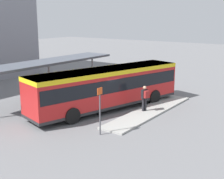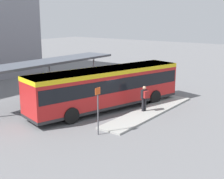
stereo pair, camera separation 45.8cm
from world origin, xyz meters
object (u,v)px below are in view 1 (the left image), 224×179
platform_sign (100,109)px  bicycle_white (146,82)px  pedestrian_waiting (145,97)px  bicycle_yellow (139,81)px  city_bus (107,86)px  bicycle_black (152,82)px  bicycle_orange (136,80)px

platform_sign → bicycle_white: bearing=18.8°
pedestrian_waiting → platform_sign: bearing=113.6°
bicycle_yellow → city_bus: bearing=-84.4°
pedestrian_waiting → bicycle_black: size_ratio=1.15×
city_bus → platform_sign: 5.23m
bicycle_black → bicycle_yellow: (-0.15, 1.34, 0.01)m
bicycle_yellow → platform_sign: size_ratio=0.57×
city_bus → pedestrian_waiting: size_ratio=6.91×
pedestrian_waiting → platform_sign: 5.25m
city_bus → bicycle_orange: size_ratio=7.50×
city_bus → bicycle_white: (8.76, 1.72, -1.40)m
pedestrian_waiting → bicycle_orange: pedestrian_waiting is taller
bicycle_white → city_bus: bearing=-88.8°
bicycle_black → platform_sign: (-13.28, -3.81, 1.21)m
bicycle_white → platform_sign: platform_sign is taller
bicycle_orange → city_bus: bearing=106.8°
pedestrian_waiting → bicycle_black: pedestrian_waiting is taller
bicycle_white → bicycle_yellow: bearing=176.4°
bicycle_white → platform_sign: size_ratio=0.59×
pedestrian_waiting → bicycle_white: size_ratio=1.10×
platform_sign → city_bus: bearing=31.9°
city_bus → bicycle_white: bearing=26.0°
bicycle_black → platform_sign: 13.87m
city_bus → platform_sign: (-4.44, -2.76, -0.21)m
bicycle_black → bicycle_orange: size_ratio=0.94×
platform_sign → bicycle_yellow: bearing=21.4°
bicycle_black → platform_sign: bearing=-82.7°
pedestrian_waiting → bicycle_yellow: pedestrian_waiting is taller
bicycle_black → bicycle_yellow: 1.35m
bicycle_black → bicycle_orange: bearing=164.2°
city_bus → bicycle_yellow: bearing=30.3°
bicycle_yellow → bicycle_orange: size_ratio=0.96×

